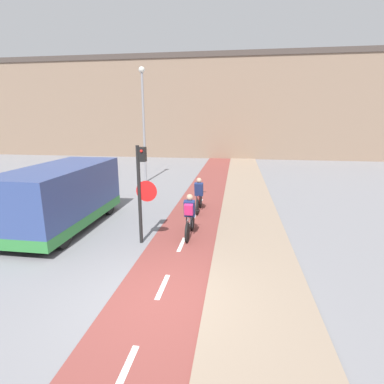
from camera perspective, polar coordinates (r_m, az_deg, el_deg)
ground_plane at (r=7.17m, az=-6.61°, el=-19.66°), size 120.00×120.00×0.00m
bike_lane at (r=7.17m, az=-6.60°, el=-19.58°), size 2.11×60.00×0.02m
sidewalk_strip at (r=6.99m, az=12.86°, el=-20.67°), size 2.40×60.00×0.05m
building_row_background at (r=32.64m, az=5.83°, el=15.71°), size 60.00×5.20×10.03m
traffic_light_pole at (r=9.44m, az=-9.58°, el=1.47°), size 0.67×0.25×3.16m
street_lamp_far at (r=18.91m, az=-9.25°, el=14.48°), size 0.36×0.36×6.88m
cyclist_near at (r=10.16m, az=-0.45°, el=-4.70°), size 0.46×1.78×1.49m
cyclist_far at (r=12.92m, az=1.33°, el=-0.84°), size 0.46×1.75×1.48m
van at (r=11.88m, az=-23.45°, el=-1.02°), size 2.19×5.33×2.29m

